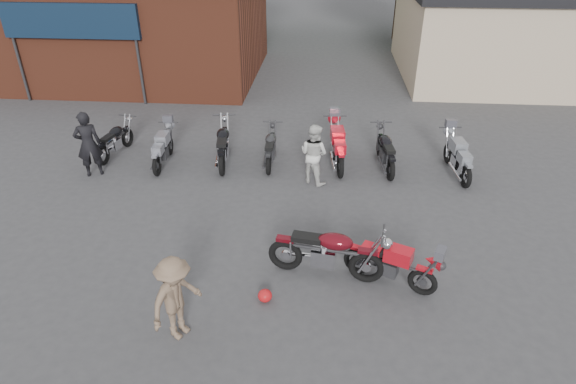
# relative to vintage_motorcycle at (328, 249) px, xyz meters

# --- Properties ---
(ground) EXTENTS (90.00, 90.00, 0.00)m
(ground) POSITION_rel_vintage_motorcycle_xyz_m (-0.32, -0.35, -0.64)
(ground) COLOR #39393C
(brick_building) EXTENTS (12.00, 8.00, 4.00)m
(brick_building) POSITION_rel_vintage_motorcycle_xyz_m (-9.32, 13.65, 1.36)
(brick_building) COLOR brown
(brick_building) RESTS_ON ground
(stucco_building) EXTENTS (10.00, 8.00, 3.50)m
(stucco_building) POSITION_rel_vintage_motorcycle_xyz_m (8.18, 14.65, 1.11)
(stucco_building) COLOR tan
(stucco_building) RESTS_ON ground
(vintage_motorcycle) EXTENTS (2.30, 1.07, 1.29)m
(vintage_motorcycle) POSITION_rel_vintage_motorcycle_xyz_m (0.00, 0.00, 0.00)
(vintage_motorcycle) COLOR #550A13
(vintage_motorcycle) RESTS_ON ground
(sportbike) EXTENTS (1.89, 1.29, 1.04)m
(sportbike) POSITION_rel_vintage_motorcycle_xyz_m (1.22, -0.14, -0.12)
(sportbike) COLOR red
(sportbike) RESTS_ON ground
(helmet) EXTENTS (0.27, 0.27, 0.25)m
(helmet) POSITION_rel_vintage_motorcycle_xyz_m (-1.14, -0.82, -0.52)
(helmet) COLOR red
(helmet) RESTS_ON ground
(person_dark) EXTENTS (0.79, 0.69, 1.83)m
(person_dark) POSITION_rel_vintage_motorcycle_xyz_m (-6.46, 3.81, 0.27)
(person_dark) COLOR black
(person_dark) RESTS_ON ground
(person_light) EXTENTS (1.00, 0.95, 1.64)m
(person_light) POSITION_rel_vintage_motorcycle_xyz_m (-0.42, 3.89, 0.17)
(person_light) COLOR silver
(person_light) RESTS_ON ground
(person_tan) EXTENTS (1.03, 1.18, 1.58)m
(person_tan) POSITION_rel_vintage_motorcycle_xyz_m (-2.47, -1.75, 0.15)
(person_tan) COLOR #775F49
(person_tan) RESTS_ON ground
(row_bike_0) EXTENTS (0.90, 1.89, 1.05)m
(row_bike_0) POSITION_rel_vintage_motorcycle_xyz_m (-6.32, 5.10, -0.12)
(row_bike_0) COLOR black
(row_bike_0) RESTS_ON ground
(row_bike_1) EXTENTS (0.69, 1.87, 1.07)m
(row_bike_1) POSITION_rel_vintage_motorcycle_xyz_m (-4.73, 4.60, -0.11)
(row_bike_1) COLOR gray
(row_bike_1) RESTS_ON ground
(row_bike_2) EXTENTS (0.98, 2.20, 1.23)m
(row_bike_2) POSITION_rel_vintage_motorcycle_xyz_m (-3.03, 4.86, -0.03)
(row_bike_2) COLOR black
(row_bike_2) RESTS_ON ground
(row_bike_3) EXTENTS (0.66, 1.86, 1.07)m
(row_bike_3) POSITION_rel_vintage_motorcycle_xyz_m (-1.68, 4.91, -0.11)
(row_bike_3) COLOR #252628
(row_bike_3) RESTS_ON ground
(row_bike_4) EXTENTS (0.92, 2.20, 1.24)m
(row_bike_4) POSITION_rel_vintage_motorcycle_xyz_m (0.22, 5.00, -0.02)
(row_bike_4) COLOR red
(row_bike_4) RESTS_ON ground
(row_bike_5) EXTENTS (0.87, 2.05, 1.15)m
(row_bike_5) POSITION_rel_vintage_motorcycle_xyz_m (1.57, 4.89, -0.07)
(row_bike_5) COLOR black
(row_bike_5) RESTS_ON ground
(row_bike_6) EXTENTS (0.86, 2.04, 1.15)m
(row_bike_6) POSITION_rel_vintage_motorcycle_xyz_m (3.49, 4.66, -0.07)
(row_bike_6) COLOR gray
(row_bike_6) RESTS_ON ground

